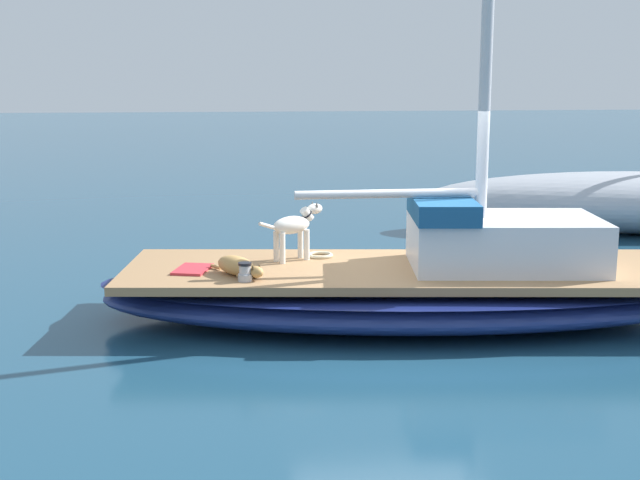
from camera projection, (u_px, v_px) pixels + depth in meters
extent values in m
plane|color=navy|center=(402.00, 320.00, 10.21)|extent=(120.00, 120.00, 0.00)
ellipsoid|color=navy|center=(402.00, 298.00, 10.15)|extent=(3.42, 7.46, 0.56)
ellipsoid|color=navy|center=(403.00, 283.00, 10.12)|extent=(3.43, 7.50, 0.08)
cube|color=#A37A51|center=(403.00, 271.00, 10.09)|extent=(2.89, 6.83, 0.10)
cylinder|color=silver|center=(389.00, 194.00, 9.77)|extent=(0.10, 2.20, 0.10)
cube|color=silver|center=(505.00, 242.00, 10.02)|extent=(1.67, 2.36, 0.60)
cube|color=navy|center=(442.00, 208.00, 9.84)|extent=(1.41, 0.87, 0.24)
ellipsoid|color=tan|center=(236.00, 266.00, 9.65)|extent=(0.64, 0.56, 0.22)
ellipsoid|color=tan|center=(256.00, 272.00, 9.38)|extent=(0.24, 0.22, 0.13)
cone|color=#45331C|center=(259.00, 266.00, 9.40)|extent=(0.05, 0.05, 0.05)
cone|color=#45331C|center=(253.00, 268.00, 9.34)|extent=(0.05, 0.05, 0.05)
cylinder|color=tan|center=(252.00, 275.00, 9.55)|extent=(0.18, 0.15, 0.06)
cylinder|color=tan|center=(243.00, 276.00, 9.47)|extent=(0.18, 0.15, 0.06)
cylinder|color=tan|center=(216.00, 267.00, 9.94)|extent=(0.17, 0.14, 0.04)
ellipsoid|color=silver|center=(291.00, 225.00, 10.33)|extent=(0.45, 0.56, 0.22)
cylinder|color=silver|center=(300.00, 243.00, 10.54)|extent=(0.07, 0.07, 0.38)
cylinder|color=silver|center=(307.00, 245.00, 10.43)|extent=(0.07, 0.07, 0.38)
cylinder|color=silver|center=(276.00, 246.00, 10.32)|extent=(0.07, 0.07, 0.38)
cylinder|color=silver|center=(282.00, 248.00, 10.22)|extent=(0.07, 0.07, 0.38)
cylinder|color=silver|center=(307.00, 214.00, 10.45)|extent=(0.19, 0.22, 0.19)
ellipsoid|color=silver|center=(315.00, 209.00, 10.51)|extent=(0.22, 0.26, 0.13)
cone|color=#504E4A|center=(312.00, 204.00, 10.53)|extent=(0.05, 0.05, 0.06)
cone|color=#504E4A|center=(317.00, 204.00, 10.46)|extent=(0.05, 0.05, 0.06)
torus|color=black|center=(307.00, 214.00, 10.45)|extent=(0.18, 0.17, 0.10)
cylinder|color=silver|center=(267.00, 226.00, 10.11)|extent=(0.15, 0.21, 0.12)
cylinder|color=#B7B7BC|center=(245.00, 277.00, 9.37)|extent=(0.16, 0.16, 0.08)
cylinder|color=#B7B7BC|center=(245.00, 270.00, 9.36)|extent=(0.13, 0.13, 0.10)
cylinder|color=black|center=(245.00, 264.00, 9.35)|extent=(0.15, 0.15, 0.03)
torus|color=beige|center=(320.00, 255.00, 10.63)|extent=(0.32, 0.32, 0.04)
cube|color=#C6333D|center=(192.00, 269.00, 9.88)|extent=(0.64, 0.50, 0.03)
ellipsoid|color=#B2B7C1|center=(630.00, 202.00, 15.82)|extent=(3.36, 8.11, 1.14)
cube|color=#A37A51|center=(630.00, 209.00, 15.84)|extent=(2.83, 7.27, 0.08)
cube|color=navy|center=(556.00, 196.00, 15.87)|extent=(1.40, 2.50, 0.36)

